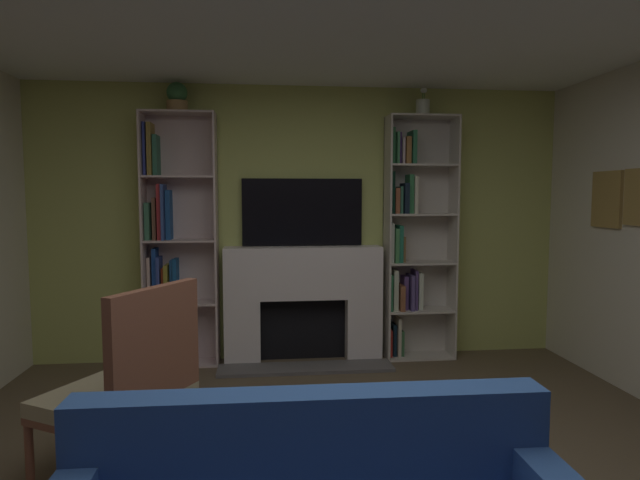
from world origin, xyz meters
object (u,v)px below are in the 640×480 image
object	(u,v)px
bookshelf_right	(411,239)
armchair	(128,387)
vase_with_flowers	(423,106)
fireplace	(303,300)
bookshelf_left	(173,251)
tv	(302,212)
potted_plant	(177,97)

from	to	relation	value
bookshelf_right	armchair	world-z (taller)	bookshelf_right
vase_with_flowers	fireplace	bearing A→B (deg)	178.84
bookshelf_left	tv	bearing A→B (deg)	3.02
bookshelf_right	vase_with_flowers	bearing A→B (deg)	-31.20
armchair	bookshelf_left	bearing A→B (deg)	92.60
tv	vase_with_flowers	xyz separation A→B (m)	(1.11, -0.12, 0.98)
fireplace	bookshelf_right	bearing A→B (deg)	1.46
tv	bookshelf_left	size ratio (longest dim) A/B	0.49
tv	bookshelf_right	xyz separation A→B (m)	(1.03, -0.07, -0.26)
bookshelf_right	potted_plant	bearing A→B (deg)	-178.70
bookshelf_left	armchair	distance (m)	2.10
fireplace	bookshelf_left	bearing A→B (deg)	178.30
tv	potted_plant	world-z (taller)	potted_plant
tv	bookshelf_right	bearing A→B (deg)	-3.99
fireplace	bookshelf_left	world-z (taller)	bookshelf_left
bookshelf_right	bookshelf_left	bearing A→B (deg)	179.77
bookshelf_right	armchair	distance (m)	3.00
bookshelf_right	vase_with_flowers	size ratio (longest dim) A/B	9.11
potted_plant	vase_with_flowers	bearing A→B (deg)	-0.01
potted_plant	armchair	size ratio (longest dim) A/B	0.23
tv	bookshelf_left	bearing A→B (deg)	-176.98
bookshelf_left	armchair	size ratio (longest dim) A/B	2.11
potted_plant	vase_with_flowers	xyz separation A→B (m)	(2.22, -0.00, -0.04)
bookshelf_right	armchair	xyz separation A→B (m)	(-2.12, -2.02, -0.61)
bookshelf_right	potted_plant	xyz separation A→B (m)	(-2.14, -0.05, 1.27)
fireplace	armchair	xyz separation A→B (m)	(-1.10, -2.00, -0.05)
fireplace	potted_plant	size ratio (longest dim) A/B	6.19
vase_with_flowers	armchair	world-z (taller)	vase_with_flowers
bookshelf_left	vase_with_flowers	bearing A→B (deg)	-1.44
bookshelf_left	vase_with_flowers	xyz separation A→B (m)	(2.30, -0.06, 1.32)
potted_plant	bookshelf_right	bearing A→B (deg)	1.30
fireplace	vase_with_flowers	bearing A→B (deg)	-1.16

